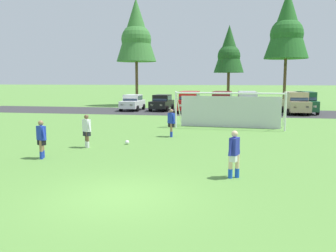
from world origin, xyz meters
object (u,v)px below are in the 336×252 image
parked_car_slot_far_left (133,102)px  parked_car_slot_left (162,103)px  player_winger_left (171,123)px  soccer_ball (127,142)px  soccer_goal (230,109)px  parked_car_slot_center (222,102)px  parked_car_slot_right (296,103)px  parked_car_slot_center_left (189,101)px  parked_car_slot_far_right (305,102)px  player_striker_near (234,154)px  player_midfield_center (87,131)px  parked_car_slot_center_right (247,102)px  player_defender_far (41,139)px

parked_car_slot_far_left → parked_car_slot_left: 3.22m
player_winger_left → soccer_ball: bearing=-122.7°
player_winger_left → soccer_goal: bearing=54.2°
parked_car_slot_far_left → parked_car_slot_center: parked_car_slot_center is taller
parked_car_slot_far_left → parked_car_slot_right: (16.88, -1.05, 0.24)m
parked_car_slot_center_left → parked_car_slot_far_right: 11.49m
parked_car_slot_right → player_striker_near: bearing=-103.9°
player_midfield_center → parked_car_slot_right: parked_car_slot_right is taller
parked_car_slot_center → parked_car_slot_right: 7.19m
soccer_ball → parked_car_slot_far_right: 23.26m
parked_car_slot_center → parked_car_slot_center_right: (2.53, 0.23, 0.00)m
soccer_ball → parked_car_slot_center_left: size_ratio=0.05×
player_midfield_center → player_defender_far: bearing=-108.8°
soccer_goal → parked_car_slot_center: bearing=94.3°
parked_car_slot_far_left → parked_car_slot_right: bearing=-3.6°
soccer_ball → parked_car_slot_right: size_ratio=0.05×
soccer_goal → player_winger_left: bearing=-125.8°
player_winger_left → parked_car_slot_center_right: parked_car_slot_center_right is taller
player_winger_left → parked_car_slot_center_right: 17.33m
player_striker_near → parked_car_slot_far_left: size_ratio=0.39×
soccer_ball → parked_car_slot_far_right: bearing=57.7°
player_winger_left → parked_car_slot_right: (9.61, 15.93, 0.29)m
parked_car_slot_center_right → parked_car_slot_right: same height
soccer_goal → parked_car_slot_left: 14.76m
soccer_goal → player_winger_left: (-3.32, -4.60, -0.47)m
parked_car_slot_far_left → parked_car_slot_right: parked_car_slot_right is taller
player_midfield_center → player_winger_left: bearing=48.7°
player_winger_left → parked_car_slot_far_left: parked_car_slot_far_left is taller
parked_car_slot_center → soccer_ball: bearing=-102.5°
player_striker_near → player_defender_far: same height
soccer_ball → player_midfield_center: 2.19m
parked_car_slot_center → parked_car_slot_center_right: size_ratio=1.01×
parked_car_slot_center_left → parked_car_slot_center_right: size_ratio=0.99×
player_striker_near → parked_car_slot_center_right: parked_car_slot_center_right is taller
parked_car_slot_left → parked_car_slot_right: 13.76m
parked_car_slot_far_left → parked_car_slot_far_right: size_ratio=0.91×
player_midfield_center → parked_car_slot_far_right: bearing=55.8°
parked_car_slot_center_left → parked_car_slot_right: bearing=0.2°
soccer_goal → player_winger_left: 5.69m
soccer_ball → parked_car_slot_right: (11.44, 18.79, 1.00)m
player_striker_near → parked_car_slot_right: (5.98, 24.21, 0.29)m
soccer_ball → parked_car_slot_right: 22.03m
parked_car_slot_center → parked_car_slot_far_right: 8.15m
player_defender_far → parked_car_slot_center: bearing=73.4°
parked_car_slot_left → parked_car_slot_center: bearing=-8.6°
soccer_goal → player_striker_near: (0.30, -12.88, -0.47)m
parked_car_slot_center_right → parked_car_slot_far_right: 5.62m
player_midfield_center → parked_car_slot_left: (-0.53, 21.40, 0.05)m
parked_car_slot_left → player_defender_far: bearing=-90.9°
soccer_ball → player_winger_left: (1.84, 2.87, 0.71)m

